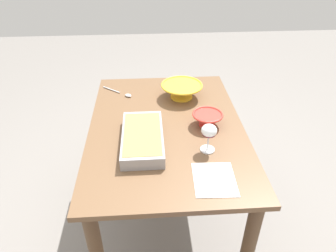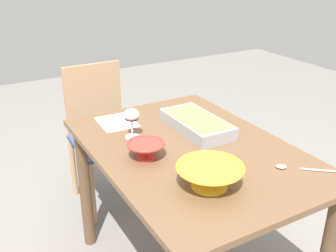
% 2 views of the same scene
% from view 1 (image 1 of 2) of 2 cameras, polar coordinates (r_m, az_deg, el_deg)
% --- Properties ---
extents(ground_plane, '(8.00, 8.00, 0.00)m').
position_cam_1_polar(ground_plane, '(2.21, -0.25, -16.84)').
color(ground_plane, gray).
extents(dining_table, '(1.18, 0.82, 0.78)m').
position_cam_1_polar(dining_table, '(1.76, -0.30, -3.69)').
color(dining_table, brown).
rests_on(dining_table, ground_plane).
extents(wine_glass, '(0.07, 0.07, 0.14)m').
position_cam_1_polar(wine_glass, '(1.45, 7.52, -1.20)').
color(wine_glass, white).
rests_on(wine_glass, dining_table).
extents(casserole_dish, '(0.40, 0.20, 0.06)m').
position_cam_1_polar(casserole_dish, '(1.53, -4.68, -2.11)').
color(casserole_dish, '#99999E').
rests_on(casserole_dish, dining_table).
extents(mixing_bowl, '(0.16, 0.16, 0.07)m').
position_cam_1_polar(mixing_bowl, '(1.67, 7.24, 1.37)').
color(mixing_bowl, red).
rests_on(mixing_bowl, dining_table).
extents(small_bowl, '(0.25, 0.25, 0.09)m').
position_cam_1_polar(small_bowl, '(1.92, 2.53, 6.61)').
color(small_bowl, yellow).
rests_on(small_bowl, dining_table).
extents(serving_spoon, '(0.16, 0.20, 0.01)m').
position_cam_1_polar(serving_spoon, '(1.99, -8.33, 5.93)').
color(serving_spoon, silver).
rests_on(serving_spoon, dining_table).
extents(napkin, '(0.22, 0.19, 0.00)m').
position_cam_1_polar(napkin, '(1.37, 8.50, -9.65)').
color(napkin, white).
rests_on(napkin, dining_table).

